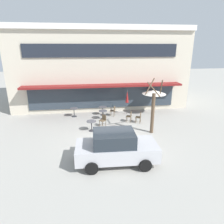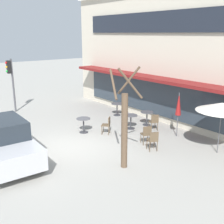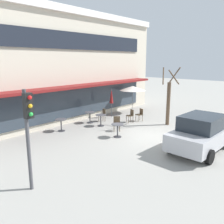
% 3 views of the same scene
% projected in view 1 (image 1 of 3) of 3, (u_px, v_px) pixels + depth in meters
% --- Properties ---
extents(ground_plane, '(80.00, 80.00, 0.00)m').
position_uv_depth(ground_plane, '(112.00, 139.00, 13.23)').
color(ground_plane, '#9E9B93').
extents(building_facade, '(16.60, 9.10, 7.64)m').
position_uv_depth(building_facade, '(99.00, 66.00, 21.40)').
color(building_facade, beige).
rests_on(building_facade, ground).
extents(cafe_table_near_wall, '(0.70, 0.70, 0.76)m').
position_uv_depth(cafe_table_near_wall, '(74.00, 111.00, 17.30)').
color(cafe_table_near_wall, '#333338').
rests_on(cafe_table_near_wall, ground).
extents(cafe_table_streetside, '(0.70, 0.70, 0.76)m').
position_uv_depth(cafe_table_streetside, '(103.00, 109.00, 17.71)').
color(cafe_table_streetside, '#333338').
rests_on(cafe_table_streetside, ground).
extents(cafe_table_by_tree, '(0.70, 0.70, 0.76)m').
position_uv_depth(cafe_table_by_tree, '(103.00, 113.00, 16.65)').
color(cafe_table_by_tree, '#333338').
rests_on(cafe_table_by_tree, ground).
extents(cafe_table_mid_patio, '(0.70, 0.70, 0.76)m').
position_uv_depth(cafe_table_mid_patio, '(92.00, 124.00, 14.36)').
color(cafe_table_mid_patio, '#333338').
rests_on(cafe_table_mid_patio, ground).
extents(patio_umbrella_green_folded, '(2.10, 2.10, 2.20)m').
position_uv_depth(patio_umbrella_green_folded, '(154.00, 92.00, 17.56)').
color(patio_umbrella_green_folded, '#4C4C51').
rests_on(patio_umbrella_green_folded, ground).
extents(patio_umbrella_cream_folded, '(0.28, 0.28, 2.20)m').
position_uv_depth(patio_umbrella_cream_folded, '(127.00, 97.00, 17.57)').
color(patio_umbrella_cream_folded, '#4C4C51').
rests_on(patio_umbrella_cream_folded, ground).
extents(cafe_chair_0, '(0.53, 0.53, 0.89)m').
position_uv_depth(cafe_chair_0, '(139.00, 117.00, 15.87)').
color(cafe_chair_0, brown).
rests_on(cafe_chair_0, ground).
extents(cafe_chair_1, '(0.56, 0.56, 0.89)m').
position_uv_depth(cafe_chair_1, '(103.00, 120.00, 15.25)').
color(cafe_chair_1, brown).
rests_on(cafe_chair_1, ground).
extents(cafe_chair_2, '(0.53, 0.53, 0.89)m').
position_uv_depth(cafe_chair_2, '(130.00, 116.00, 16.07)').
color(cafe_chair_2, brown).
rests_on(cafe_chair_2, ground).
extents(cafe_chair_3, '(0.52, 0.52, 0.89)m').
position_uv_depth(cafe_chair_3, '(113.00, 110.00, 17.47)').
color(cafe_chair_3, brown).
rests_on(cafe_chair_3, ground).
extents(parked_sedan, '(4.27, 2.16, 1.76)m').
position_uv_depth(parked_sedan, '(116.00, 147.00, 10.31)').
color(parked_sedan, '#B7B7BC').
rests_on(parked_sedan, ground).
extents(street_tree, '(1.20, 1.21, 3.84)m').
position_uv_depth(street_tree, '(153.00, 110.00, 13.72)').
color(street_tree, brown).
rests_on(street_tree, ground).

